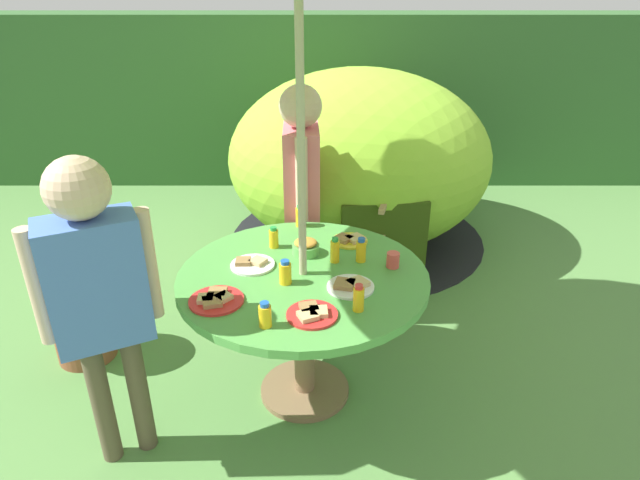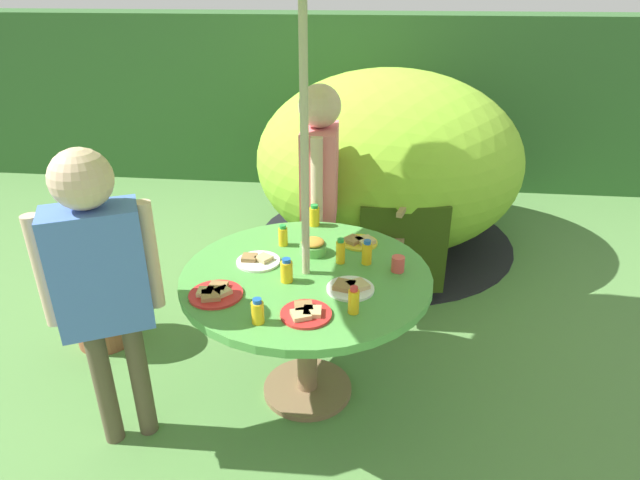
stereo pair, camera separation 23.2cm
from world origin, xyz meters
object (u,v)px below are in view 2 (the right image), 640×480
at_px(child_in_pink_shirt, 320,173).
at_px(cup_near, 398,264).
at_px(juice_bottle_center_back, 314,216).
at_px(juice_bottle_spot_a, 258,312).
at_px(juice_bottle_near_right, 283,236).
at_px(child_in_blue_shirt, 99,270).
at_px(plate_far_right, 360,242).
at_px(plate_center_front, 215,293).
at_px(plate_far_left, 350,287).
at_px(juice_bottle_mid_right, 367,253).
at_px(juice_bottle_back_edge, 287,271).
at_px(snack_bowl, 313,246).
at_px(plate_mid_left, 306,313).
at_px(dome_tent, 388,161).
at_px(garden_table, 306,294).
at_px(juice_bottle_spot_b, 341,252).
at_px(plate_front_edge, 258,260).
at_px(wooden_chair, 377,206).
at_px(potted_plant, 99,297).
at_px(juice_bottle_near_left, 354,301).

relative_size(child_in_pink_shirt, cup_near, 19.32).
relative_size(juice_bottle_center_back, juice_bottle_spot_a, 1.11).
bearing_deg(cup_near, juice_bottle_near_right, 160.15).
height_order(child_in_blue_shirt, plate_far_right, child_in_blue_shirt).
bearing_deg(child_in_blue_shirt, plate_center_front, -7.61).
bearing_deg(plate_far_left, juice_bottle_mid_right, 76.22).
height_order(plate_far_left, juice_bottle_back_edge, juice_bottle_back_edge).
bearing_deg(snack_bowl, plate_mid_left, -86.00).
bearing_deg(juice_bottle_near_right, plate_center_front, -111.98).
distance_m(snack_bowl, cup_near, 0.44).
relative_size(snack_bowl, plate_center_front, 0.57).
relative_size(dome_tent, juice_bottle_spot_a, 20.94).
bearing_deg(garden_table, cup_near, 8.50).
relative_size(child_in_blue_shirt, juice_bottle_near_right, 12.46).
bearing_deg(juice_bottle_spot_b, plate_front_edge, -173.83).
distance_m(plate_far_right, juice_bottle_spot_b, 0.24).
distance_m(juice_bottle_mid_right, juice_bottle_back_edge, 0.41).
relative_size(dome_tent, plate_far_left, 10.82).
height_order(wooden_chair, juice_bottle_center_back, wooden_chair).
bearing_deg(cup_near, plate_far_left, -137.25).
height_order(garden_table, juice_bottle_mid_right, juice_bottle_mid_right).
distance_m(potted_plant, plate_front_edge, 1.11).
distance_m(plate_front_edge, plate_far_left, 0.51).
bearing_deg(juice_bottle_near_left, juice_bottle_spot_b, 101.51).
relative_size(plate_mid_left, plate_far_left, 1.00).
height_order(potted_plant, plate_center_front, plate_center_front).
relative_size(plate_center_front, juice_bottle_near_right, 2.10).
relative_size(child_in_blue_shirt, plate_front_edge, 6.58).
bearing_deg(child_in_blue_shirt, wooden_chair, 29.06).
bearing_deg(wooden_chair, plate_center_front, -100.41).
bearing_deg(juice_bottle_spot_b, child_in_blue_shirt, -151.80).
distance_m(child_in_pink_shirt, juice_bottle_back_edge, 0.93).
bearing_deg(plate_far_right, potted_plant, -178.86).
height_order(juice_bottle_near_left, juice_bottle_mid_right, juice_bottle_mid_right).
height_order(potted_plant, child_in_blue_shirt, child_in_blue_shirt).
height_order(snack_bowl, plate_far_right, snack_bowl).
relative_size(child_in_blue_shirt, juice_bottle_back_edge, 12.12).
bearing_deg(juice_bottle_center_back, cup_near, -46.31).
bearing_deg(plate_far_left, plate_front_edge, 156.10).
distance_m(plate_mid_left, juice_bottle_near_right, 0.66).
height_order(juice_bottle_back_edge, juice_bottle_spot_b, juice_bottle_spot_b).
relative_size(juice_bottle_near_right, juice_bottle_center_back, 0.92).
bearing_deg(plate_far_left, dome_tent, 85.24).
bearing_deg(plate_center_front, child_in_pink_shirt, 72.66).
distance_m(snack_bowl, juice_bottle_near_right, 0.18).
xyz_separation_m(plate_center_front, cup_near, (0.79, 0.31, 0.02)).
height_order(child_in_blue_shirt, plate_mid_left, child_in_blue_shirt).
height_order(juice_bottle_near_right, juice_bottle_mid_right, juice_bottle_mid_right).
distance_m(plate_far_right, juice_bottle_mid_right, 0.22).
relative_size(potted_plant, plate_center_front, 2.36).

